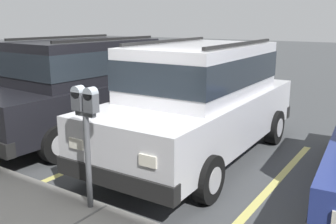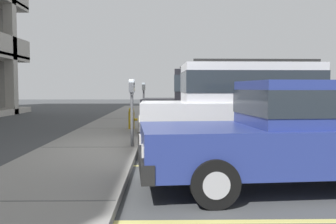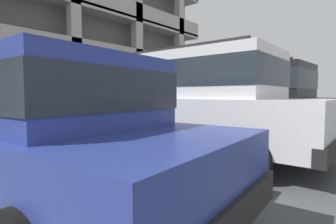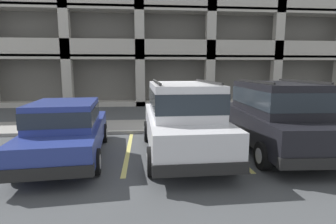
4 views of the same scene
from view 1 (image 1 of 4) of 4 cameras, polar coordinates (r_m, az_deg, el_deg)
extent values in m
cube|color=#444749|center=(5.11, -7.52, -14.65)|extent=(80.00, 80.00, 0.10)
cube|color=#DBD16B|center=(5.52, 14.47, -12.07)|extent=(0.12, 4.80, 0.01)
cube|color=#DBD16B|center=(6.93, -9.10, -6.33)|extent=(0.12, 4.80, 0.01)
cube|color=#DBD16B|center=(9.10, -22.84, -2.36)|extent=(0.12, 4.80, 0.01)
cube|color=silver|center=(6.54, 4.85, -0.75)|extent=(1.94, 4.74, 0.80)
cube|color=silver|center=(6.43, 5.21, 6.43)|extent=(1.68, 2.95, 0.84)
cube|color=#232B33|center=(6.43, 5.21, 6.62)|extent=(1.70, 2.97, 0.46)
cube|color=black|center=(4.82, -8.32, -9.88)|extent=(1.88, 0.20, 0.24)
cube|color=black|center=(8.67, 11.94, 0.74)|extent=(1.88, 0.20, 0.24)
cube|color=silver|center=(5.03, -13.80, -4.72)|extent=(0.24, 0.03, 0.14)
cube|color=silver|center=(4.31, -3.11, -7.47)|extent=(0.24, 0.03, 0.14)
cylinder|color=black|center=(6.01, -9.53, -6.24)|extent=(0.21, 0.66, 0.66)
cylinder|color=#B2B2B7|center=(6.01, -9.53, -6.24)|extent=(0.23, 0.37, 0.36)
cylinder|color=black|center=(5.06, 6.13, -10.09)|extent=(0.21, 0.66, 0.66)
cylinder|color=#B2B2B7|center=(5.06, 6.13, -10.09)|extent=(0.23, 0.37, 0.36)
cylinder|color=black|center=(8.30, 3.97, -0.43)|extent=(0.21, 0.66, 0.66)
cylinder|color=#B2B2B7|center=(8.30, 3.97, -0.43)|extent=(0.23, 0.37, 0.36)
cylinder|color=black|center=(7.64, 15.94, -2.21)|extent=(0.21, 0.66, 0.66)
cylinder|color=#B2B2B7|center=(7.64, 15.94, -2.21)|extent=(0.23, 0.37, 0.36)
cube|color=black|center=(6.73, -0.01, 10.76)|extent=(0.10, 2.62, 0.05)
cube|color=black|center=(6.10, 11.14, 10.18)|extent=(0.10, 2.62, 0.05)
cylinder|color=black|center=(4.70, 21.96, -13.48)|extent=(0.21, 0.61, 0.60)
cylinder|color=#B2B2B7|center=(4.70, 21.96, -13.48)|extent=(0.21, 0.34, 0.33)
cube|color=black|center=(8.10, -12.52, 1.82)|extent=(2.05, 4.78, 0.80)
cube|color=black|center=(8.01, -12.56, 7.63)|extent=(1.75, 2.98, 0.84)
cube|color=#232B33|center=(8.00, -12.57, 7.78)|extent=(1.77, 3.01, 0.46)
cube|color=black|center=(9.80, -2.28, 2.54)|extent=(1.88, 0.24, 0.24)
cylinder|color=black|center=(6.64, -16.59, -4.68)|extent=(0.23, 0.67, 0.66)
cylinder|color=#B2B2B7|center=(6.64, -16.59, -4.68)|extent=(0.24, 0.37, 0.36)
cylinder|color=black|center=(9.80, -9.53, 1.64)|extent=(0.23, 0.67, 0.66)
cylinder|color=#B2B2B7|center=(9.80, -9.53, 1.64)|extent=(0.24, 0.37, 0.36)
cylinder|color=black|center=(8.62, -1.11, 0.15)|extent=(0.23, 0.67, 0.66)
cylinder|color=#B2B2B7|center=(8.62, -1.11, 0.15)|extent=(0.24, 0.37, 0.36)
cube|color=black|center=(8.50, -15.86, 10.90)|extent=(0.17, 2.62, 0.05)
cube|color=black|center=(7.47, -9.19, 10.89)|extent=(0.17, 2.62, 0.05)
cylinder|color=#595B60|center=(4.66, -12.07, -7.56)|extent=(0.07, 0.07, 1.16)
cube|color=#595B60|center=(4.47, -12.46, -0.26)|extent=(0.28, 0.06, 0.06)
cube|color=#515459|center=(4.37, -11.64, 1.35)|extent=(0.15, 0.11, 0.22)
cylinder|color=#9EA8B2|center=(4.35, -11.71, 2.76)|extent=(0.15, 0.11, 0.15)
cube|color=#B7B293|center=(4.42, -11.08, 1.00)|extent=(0.08, 0.01, 0.08)
cube|color=#515459|center=(4.51, -13.44, 1.64)|extent=(0.15, 0.11, 0.22)
cylinder|color=#9EA8B2|center=(4.49, -13.52, 3.01)|extent=(0.15, 0.11, 0.15)
cube|color=#B7B293|center=(4.56, -12.87, 1.30)|extent=(0.08, 0.01, 0.08)
camera|label=2|loc=(6.52, 87.14, -7.90)|focal=40.00mm
camera|label=3|loc=(8.66, 41.51, 2.54)|focal=28.00mm
camera|label=4|loc=(12.72, 25.12, 12.33)|focal=28.00mm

